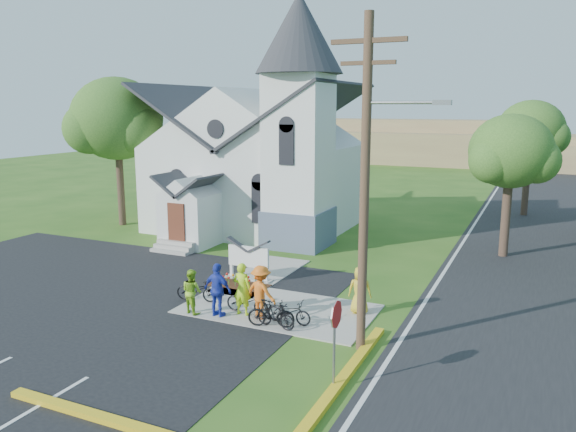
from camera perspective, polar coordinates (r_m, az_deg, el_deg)
The scene contains 23 objects.
ground at distance 21.30m, azimuth -5.30°, elevation -9.28°, with size 120.00×120.00×0.00m, color #2C5718.
parking_lot at distance 24.05m, azimuth -22.54°, elevation -7.67°, with size 20.00×16.00×0.02m, color black.
road at distance 33.08m, azimuth 23.93°, elevation -2.76°, with size 8.00×90.00×0.02m, color black.
sidewalk at distance 21.04m, azimuth -1.02°, elevation -9.42°, with size 7.00×4.00×0.05m, color #A29C93.
church at distance 33.61m, azimuth -2.94°, elevation 7.44°, with size 12.35×12.00×13.00m.
church_sign at distance 24.20m, azimuth -4.03°, elevation -4.18°, with size 2.20×0.40×1.70m.
flower_bed at distance 23.73m, azimuth -5.04°, elevation -7.01°, with size 2.60×1.10×0.07m, color #361C0E.
utility_pole at distance 16.55m, azimuth 8.03°, elevation 4.05°, with size 3.45×0.28×10.00m.
stop_sign at distance 14.94m, azimuth 4.87°, elevation -11.05°, with size 0.11×0.76×2.48m.
tree_lot_corner at distance 36.35m, azimuth -17.01°, elevation 9.40°, with size 5.60×5.60×9.15m.
tree_road_near at distance 29.37m, azimuth 21.69°, elevation 6.06°, with size 4.00×4.00×7.05m.
tree_road_mid at distance 41.29m, azimuth 23.42°, elevation 7.98°, with size 4.40×4.40×7.80m.
distant_hills at distance 74.06m, azimuth 19.54°, elevation 6.47°, with size 61.00×10.00×5.60m.
cyclist_0 at distance 20.22m, azimuth -4.68°, elevation -7.38°, with size 0.70×0.46×1.91m, color #BAF21C.
bike_0 at distance 21.95m, azimuth -9.28°, elevation -7.42°, with size 0.57×1.65×0.87m, color black.
cyclist_1 at distance 20.64m, azimuth -9.74°, elevation -7.54°, with size 0.79×0.61×1.62m, color #88C124.
bike_1 at distance 19.15m, azimuth -1.26°, elevation -10.02°, with size 0.42×1.50×0.90m, color black.
cyclist_2 at distance 20.13m, azimuth -7.15°, elevation -7.47°, with size 1.14×0.47×1.94m, color #2437B5.
bike_2 at distance 20.48m, azimuth -4.14°, elevation -8.62°, with size 0.60×1.71×0.90m, color black.
cyclist_3 at distance 19.85m, azimuth -2.76°, elevation -7.72°, with size 1.23×0.71×1.90m, color orange.
bike_3 at distance 19.20m, azimuth -1.73°, elevation -9.85°, with size 0.46×1.62×0.97m, color black.
cyclist_4 at distance 20.45m, azimuth 7.30°, elevation -7.48°, with size 0.84×0.55×1.73m, color gold.
bike_4 at distance 19.52m, azimuth 0.11°, elevation -9.68°, with size 0.56×1.62×0.85m, color black.
Camera 1 is at (10.06, -17.24, 7.42)m, focal length 35.00 mm.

